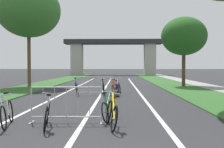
% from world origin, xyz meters
% --- Properties ---
extents(grass_verge_left, '(2.98, 53.70, 0.05)m').
position_xyz_m(grass_verge_left, '(-5.65, 21.97, 0.03)').
color(grass_verge_left, '#2D5B26').
rests_on(grass_verge_left, ground).
extents(grass_verge_right, '(2.98, 53.70, 0.05)m').
position_xyz_m(grass_verge_right, '(5.65, 21.97, 0.03)').
color(grass_verge_right, '#2D5B26').
rests_on(grass_verge_right, ground).
extents(sidewalk_path_right, '(1.80, 53.70, 0.08)m').
position_xyz_m(sidewalk_path_right, '(8.04, 21.97, 0.04)').
color(sidewalk_path_right, gray).
rests_on(sidewalk_path_right, ground).
extents(lane_stripe_center, '(0.14, 31.07, 0.01)m').
position_xyz_m(lane_stripe_center, '(0.00, 15.53, 0.00)').
color(lane_stripe_center, silver).
rests_on(lane_stripe_center, ground).
extents(lane_stripe_right_lane, '(0.14, 31.07, 0.01)m').
position_xyz_m(lane_stripe_right_lane, '(2.29, 15.53, 0.00)').
color(lane_stripe_right_lane, silver).
rests_on(lane_stripe_right_lane, ground).
extents(lane_stripe_left_lane, '(0.14, 31.07, 0.01)m').
position_xyz_m(lane_stripe_left_lane, '(-2.29, 15.53, 0.00)').
color(lane_stripe_left_lane, silver).
rests_on(lane_stripe_left_lane, ground).
extents(overpass_bridge, '(17.63, 3.16, 6.46)m').
position_xyz_m(overpass_bridge, '(0.00, 44.38, 4.28)').
color(overpass_bridge, '#2D2D30').
rests_on(overpass_bridge, ground).
extents(tree_left_pine_far, '(4.93, 4.93, 8.08)m').
position_xyz_m(tree_left_pine_far, '(-6.01, 17.04, 5.97)').
color(tree_left_pine_far, brown).
rests_on(tree_left_pine_far, ground).
extents(tree_right_pine_near, '(3.56, 3.56, 5.52)m').
position_xyz_m(tree_right_pine_near, '(6.15, 17.56, 3.99)').
color(tree_right_pine_near, '#4C3823').
rests_on(tree_right_pine_near, ground).
extents(crowd_barrier_nearest, '(2.08, 0.49, 1.05)m').
position_xyz_m(crowd_barrier_nearest, '(-0.47, 4.21, 0.51)').
color(crowd_barrier_nearest, '#ADADB2').
rests_on(crowd_barrier_nearest, ground).
extents(crowd_barrier_second, '(2.09, 0.53, 1.05)m').
position_xyz_m(crowd_barrier_second, '(-0.27, 11.14, 0.51)').
color(crowd_barrier_second, '#ADADB2').
rests_on(crowd_barrier_second, ground).
extents(bicycle_white_0, '(0.53, 1.65, 0.93)m').
position_xyz_m(bicycle_white_0, '(-2.01, 3.79, 0.37)').
color(bicycle_white_0, black).
rests_on(bicycle_white_0, ground).
extents(bicycle_yellow_1, '(0.52, 1.69, 0.94)m').
position_xyz_m(bicycle_yellow_1, '(0.84, 3.70, 0.37)').
color(bicycle_yellow_1, black).
rests_on(bicycle_yellow_1, ground).
extents(bicycle_orange_2, '(0.63, 1.65, 1.02)m').
position_xyz_m(bicycle_orange_2, '(0.82, 10.60, 0.38)').
color(bicycle_orange_2, black).
rests_on(bicycle_orange_2, ground).
extents(bicycle_teal_3, '(0.74, 1.66, 1.04)m').
position_xyz_m(bicycle_teal_3, '(-1.37, 11.51, 0.40)').
color(bicycle_teal_3, black).
rests_on(bicycle_teal_3, ground).
extents(bicycle_silver_4, '(0.47, 1.63, 0.94)m').
position_xyz_m(bicycle_silver_4, '(-0.87, 3.64, 0.36)').
color(bicycle_silver_4, black).
rests_on(bicycle_silver_4, ground).
extents(bicycle_black_5, '(0.45, 1.62, 0.94)m').
position_xyz_m(bicycle_black_5, '(0.16, 11.58, 0.36)').
color(bicycle_black_5, black).
rests_on(bicycle_black_5, ground).
extents(bicycle_purple_6, '(0.48, 1.67, 0.97)m').
position_xyz_m(bicycle_purple_6, '(1.01, 11.57, 0.37)').
color(bicycle_purple_6, black).
rests_on(bicycle_purple_6, ground).
extents(bicycle_green_7, '(0.50, 1.62, 0.87)m').
position_xyz_m(bicycle_green_7, '(0.73, 4.71, 0.36)').
color(bicycle_green_7, black).
rests_on(bicycle_green_7, ground).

